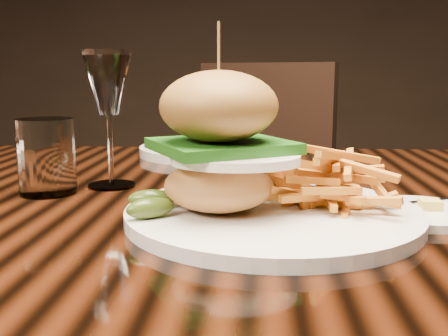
# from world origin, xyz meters

# --- Properties ---
(dining_table) EXTENTS (1.60, 0.90, 0.75)m
(dining_table) POSITION_xyz_m (0.00, 0.00, 0.67)
(dining_table) COLOR black
(dining_table) RESTS_ON ground
(burger_plate) EXTENTS (0.34, 0.34, 0.22)m
(burger_plate) POSITION_xyz_m (0.05, -0.14, 0.81)
(burger_plate) COLOR silver
(burger_plate) RESTS_ON dining_table
(side_saucer) EXTENTS (0.14, 0.14, 0.02)m
(side_saucer) POSITION_xyz_m (0.24, -0.12, 0.76)
(side_saucer) COLOR silver
(side_saucer) RESTS_ON dining_table
(ramekin) EXTENTS (0.08, 0.08, 0.03)m
(ramekin) POSITION_xyz_m (0.07, -0.05, 0.77)
(ramekin) COLOR silver
(ramekin) RESTS_ON dining_table
(wine_glass) EXTENTS (0.07, 0.07, 0.20)m
(wine_glass) POSITION_xyz_m (-0.18, 0.03, 0.90)
(wine_glass) COLOR white
(wine_glass) RESTS_ON dining_table
(water_tumbler) EXTENTS (0.08, 0.08, 0.11)m
(water_tumbler) POSITION_xyz_m (-0.25, -0.03, 0.80)
(water_tumbler) COLOR white
(water_tumbler) RESTS_ON dining_table
(far_dish) EXTENTS (0.29, 0.29, 0.09)m
(far_dish) POSITION_xyz_m (-0.06, 0.35, 0.77)
(far_dish) COLOR silver
(far_dish) RESTS_ON dining_table
(chair_far) EXTENTS (0.60, 0.61, 0.95)m
(chair_far) POSITION_xyz_m (0.02, 0.88, 0.54)
(chair_far) COLOR black
(chair_far) RESTS_ON ground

